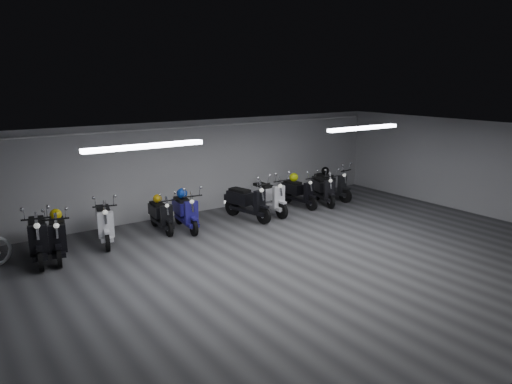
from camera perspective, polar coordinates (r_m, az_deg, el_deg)
floor at (r=10.82m, az=4.87°, el=-8.43°), size 14.00×10.00×0.01m
ceiling at (r=10.12m, az=5.19°, el=6.50°), size 14.00×10.00×0.01m
back_wall at (r=14.49m, az=-7.72°, el=2.91°), size 14.00×0.01×2.80m
right_wall at (r=15.72m, az=25.10°, el=2.58°), size 0.01×10.00×2.80m
fluor_strip_left at (r=9.45m, az=-13.06°, el=5.32°), size 2.40×0.18×0.08m
fluor_strip_right at (r=12.91m, az=12.65°, el=7.44°), size 2.40×0.18×0.08m
conduit at (r=14.24m, az=-7.72°, el=7.69°), size 13.60×0.05×0.05m
scooter_0 at (r=11.70m, az=-24.56°, el=-4.19°), size 0.95×2.01×1.44m
scooter_1 at (r=11.74m, az=-22.58°, el=-4.18°), size 0.97×1.90×1.35m
scooter_2 at (r=12.38m, az=-17.61°, el=-2.82°), size 1.03×1.93×1.37m
scooter_3 at (r=13.00m, az=-11.25°, el=-2.09°), size 0.61×1.62×1.19m
scooter_4 at (r=13.01m, az=-8.40°, el=-1.68°), size 0.79×1.82×1.31m
scooter_5 at (r=13.77m, az=-1.02°, el=-0.50°), size 1.02×1.97×1.40m
scooter_6 at (r=14.36m, az=1.56°, el=0.08°), size 0.63×1.88×1.40m
scooter_7 at (r=15.22m, az=5.12°, el=0.55°), size 0.73×1.75×1.27m
scooter_8 at (r=15.64m, az=8.06°, el=0.85°), size 1.09×1.82×1.29m
scooter_9 at (r=16.26m, az=8.91°, el=1.38°), size 0.92×1.87×1.33m
helmet_0 at (r=15.32m, az=4.51°, el=1.77°), size 0.28×0.28×0.28m
helmet_1 at (r=13.14m, az=-11.65°, el=-0.77°), size 0.24×0.24×0.24m
helmet_2 at (r=16.34m, az=8.24°, el=2.52°), size 0.27×0.27×0.27m
helmet_3 at (r=11.90m, az=-22.72°, el=-2.48°), size 0.27×0.27×0.27m
helmet_4 at (r=13.16m, az=-8.80°, el=-0.17°), size 0.29×0.29×0.29m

